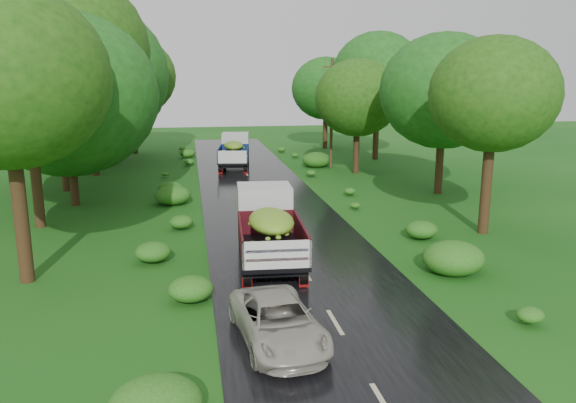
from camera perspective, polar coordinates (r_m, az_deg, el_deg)
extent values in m
plane|color=#114A10|center=(15.82, 4.79, -12.16)|extent=(120.00, 120.00, 0.00)
cube|color=black|center=(20.34, 1.21, -6.30)|extent=(6.50, 80.00, 0.02)
cube|color=#BFB78C|center=(15.81, 4.79, -12.09)|extent=(0.12, 1.60, 0.00)
cube|color=#BFB78C|center=(19.41, 1.79, -7.22)|extent=(0.12, 1.60, 0.00)
cube|color=#BFB78C|center=(23.14, -0.22, -3.88)|extent=(0.12, 1.60, 0.00)
cube|color=#BFB78C|center=(26.95, -1.66, -1.48)|extent=(0.12, 1.60, 0.00)
cube|color=#BFB78C|center=(30.81, -2.74, 0.33)|extent=(0.12, 1.60, 0.00)
cube|color=#BFB78C|center=(34.70, -3.57, 1.73)|extent=(0.12, 1.60, 0.00)
cube|color=#BFB78C|center=(38.61, -4.24, 2.85)|extent=(0.12, 1.60, 0.00)
cube|color=#BFB78C|center=(42.54, -4.79, 3.77)|extent=(0.12, 1.60, 0.00)
cube|color=#BFB78C|center=(46.48, -5.24, 4.53)|extent=(0.12, 1.60, 0.00)
cube|color=#BFB78C|center=(50.43, -5.63, 5.16)|extent=(0.12, 1.60, 0.00)
cube|color=#BFB78C|center=(54.39, -5.96, 5.71)|extent=(0.12, 1.60, 0.00)
cube|color=black|center=(20.06, -1.93, -4.79)|extent=(1.89, 5.29, 0.26)
cylinder|color=black|center=(21.87, -4.70, -3.72)|extent=(0.31, 0.94, 0.93)
cylinder|color=black|center=(21.99, -0.01, -3.58)|extent=(0.31, 0.94, 0.93)
cylinder|color=black|center=(18.94, -4.35, -6.36)|extent=(0.31, 0.94, 0.93)
cylinder|color=black|center=(19.08, 1.07, -6.17)|extent=(0.31, 0.94, 0.93)
cylinder|color=black|center=(18.04, -4.22, -7.34)|extent=(0.31, 0.94, 0.93)
cylinder|color=black|center=(18.20, 1.48, -7.13)|extent=(0.31, 0.94, 0.93)
cube|color=maroon|center=(17.82, -4.16, -8.30)|extent=(0.32, 0.05, 0.42)
cube|color=maroon|center=(17.98, 1.62, -8.08)|extent=(0.32, 0.05, 0.42)
cube|color=silver|center=(21.80, -2.41, -0.62)|extent=(2.14, 1.87, 1.76)
cube|color=black|center=(19.08, -1.69, -5.09)|extent=(2.35, 4.09, 0.15)
cube|color=#4F0E16|center=(18.87, -4.81, -3.70)|extent=(0.30, 3.98, 0.88)
cube|color=#4F0E16|center=(19.04, 1.39, -3.51)|extent=(0.30, 3.98, 0.88)
cube|color=#4F0E16|center=(20.80, -2.17, -2.10)|extent=(2.13, 0.19, 0.88)
cube|color=silver|center=(17.07, -1.12, -5.45)|extent=(2.13, 0.19, 0.88)
ellipsoid|color=#4B7F17|center=(18.78, -1.71, -1.99)|extent=(1.97, 3.44, 0.93)
cube|color=black|center=(40.67, -5.45, 4.13)|extent=(2.16, 5.15, 0.25)
cylinder|color=black|center=(42.54, -6.49, 4.30)|extent=(0.36, 0.91, 0.89)
cylinder|color=black|center=(42.45, -4.17, 4.33)|extent=(0.36, 0.91, 0.89)
cylinder|color=black|center=(39.63, -6.78, 3.67)|extent=(0.36, 0.91, 0.89)
cylinder|color=black|center=(39.54, -4.29, 3.71)|extent=(0.36, 0.91, 0.89)
cylinder|color=black|center=(38.74, -6.87, 3.46)|extent=(0.36, 0.91, 0.89)
cylinder|color=black|center=(38.64, -4.32, 3.49)|extent=(0.36, 0.91, 0.89)
cube|color=maroon|center=(38.47, -6.90, 3.10)|extent=(0.30, 0.07, 0.40)
cube|color=maroon|center=(38.38, -4.33, 3.14)|extent=(0.30, 0.07, 0.40)
cube|color=silver|center=(42.52, -5.35, 5.82)|extent=(2.16, 1.92, 1.68)
cube|color=black|center=(39.73, -5.53, 4.20)|extent=(2.51, 4.04, 0.14)
cube|color=navy|center=(39.72, -6.96, 4.89)|extent=(0.56, 3.79, 0.84)
cube|color=navy|center=(39.62, -4.12, 4.93)|extent=(0.56, 3.79, 0.84)
cube|color=navy|center=(41.51, -5.41, 5.26)|extent=(2.03, 0.33, 0.84)
cube|color=silver|center=(37.81, -5.69, 4.52)|extent=(2.03, 0.33, 0.84)
ellipsoid|color=#4B7F17|center=(39.59, -5.56, 5.67)|extent=(2.11, 3.40, 0.89)
imported|color=#B2AD9E|center=(14.44, -1.02, -12.08)|extent=(2.34, 4.28, 1.14)
cylinder|color=#382616|center=(40.51, 4.44, 8.81)|extent=(0.23, 0.23, 7.74)
cube|color=#382616|center=(40.41, 4.52, 13.47)|extent=(1.36, 0.22, 0.10)
cylinder|color=black|center=(19.65, -25.93, 2.96)|extent=(0.46, 0.46, 7.49)
ellipsoid|color=#18480E|center=(19.43, -26.76, 11.25)|extent=(3.55, 3.55, 3.20)
cylinder|color=black|center=(26.79, -24.49, 5.06)|extent=(0.45, 0.45, 7.18)
ellipsoid|color=#18480E|center=(26.61, -25.03, 10.88)|extent=(3.77, 3.77, 3.39)
cylinder|color=black|center=(30.75, -21.22, 5.52)|extent=(0.43, 0.43, 6.46)
ellipsoid|color=#18480E|center=(30.58, -21.60, 10.08)|extent=(4.27, 4.27, 3.85)
cylinder|color=black|center=(34.78, -22.11, 8.33)|extent=(0.50, 0.50, 9.04)
ellipsoid|color=#18480E|center=(34.74, -22.60, 13.97)|extent=(4.56, 4.56, 4.10)
cylinder|color=black|center=(39.63, -19.31, 8.19)|extent=(0.47, 0.47, 7.94)
ellipsoid|color=#18480E|center=(39.54, -19.64, 12.54)|extent=(4.00, 4.00, 3.60)
cylinder|color=black|center=(45.88, -19.69, 8.44)|extent=(0.46, 0.46, 7.54)
ellipsoid|color=#18480E|center=(45.79, -19.96, 12.01)|extent=(4.99, 4.99, 4.49)
cylinder|color=black|center=(49.98, -15.48, 8.94)|extent=(0.46, 0.46, 7.40)
ellipsoid|color=#18480E|center=(49.89, -15.68, 12.16)|extent=(3.86, 3.86, 3.48)
cylinder|color=black|center=(24.92, 19.71, 4.37)|extent=(0.44, 0.44, 6.67)
ellipsoid|color=#194912|center=(24.71, 20.16, 10.19)|extent=(3.24, 3.24, 2.92)
cylinder|color=black|center=(32.82, 15.29, 6.43)|extent=(0.44, 0.44, 6.56)
ellipsoid|color=#194912|center=(32.66, 15.55, 10.77)|extent=(3.76, 3.76, 3.38)
cylinder|color=black|center=(38.71, 7.00, 7.15)|extent=(0.42, 0.42, 5.84)
ellipsoid|color=#194912|center=(38.56, 7.09, 10.43)|extent=(3.40, 3.40, 3.06)
cylinder|color=black|center=(45.45, 9.00, 9.08)|extent=(0.46, 0.46, 7.68)
ellipsoid|color=#194912|center=(45.36, 9.13, 12.76)|extent=(3.77, 3.77, 3.39)
cylinder|color=black|center=(51.77, 3.82, 8.80)|extent=(0.43, 0.43, 6.17)
ellipsoid|color=#194912|center=(51.66, 3.86, 11.40)|extent=(3.53, 3.53, 3.18)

